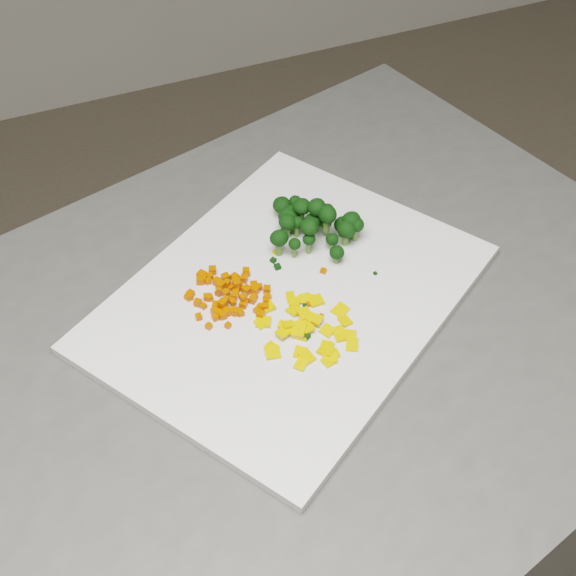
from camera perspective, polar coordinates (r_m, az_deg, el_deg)
name	(u,v)px	position (r m, az deg, el deg)	size (l,w,h in m)	color
counter_block	(273,539)	(1.23, -1.06, -17.44)	(0.95, 0.66, 0.90)	#4D4D4A
cutting_board	(288,298)	(0.88, 0.00, -0.68)	(0.41, 0.32, 0.01)	white
carrot_pile	(226,292)	(0.87, -4.40, -0.28)	(0.09, 0.09, 0.03)	#C83F02
pepper_pile	(306,326)	(0.84, 1.27, -2.71)	(0.10, 0.10, 0.01)	#EBA70C
broccoli_pile	(313,219)	(0.93, 1.78, 4.94)	(0.11, 0.11, 0.05)	black
carrot_cube_0	(239,288)	(0.88, -3.54, 0.03)	(0.01, 0.01, 0.01)	#C83F02
carrot_cube_1	(260,287)	(0.88, -2.03, 0.08)	(0.01, 0.01, 0.01)	#C83F02
carrot_cube_2	(223,315)	(0.86, -4.66, -1.95)	(0.01, 0.01, 0.01)	#C83F02
carrot_cube_3	(266,301)	(0.87, -1.59, -0.90)	(0.01, 0.01, 0.01)	#C83F02
carrot_cube_4	(235,313)	(0.86, -3.76, -1.77)	(0.01, 0.01, 0.01)	#C83F02
carrot_cube_5	(255,290)	(0.88, -2.34, -0.15)	(0.01, 0.01, 0.01)	#C83F02
carrot_cube_6	(207,297)	(0.88, -5.80, -0.65)	(0.01, 0.01, 0.01)	#C83F02
carrot_cube_7	(260,306)	(0.86, -2.02, -1.32)	(0.01, 0.01, 0.01)	#C83F02
carrot_cube_8	(208,281)	(0.89, -5.71, 0.50)	(0.01, 0.01, 0.01)	#C83F02
carrot_cube_9	(236,283)	(0.89, -3.72, 0.39)	(0.01, 0.01, 0.01)	#C83F02
carrot_cube_10	(243,298)	(0.86, -3.20, -0.68)	(0.01, 0.01, 0.01)	#C83F02
carrot_cube_11	(246,271)	(0.90, -3.00, 1.19)	(0.01, 0.01, 0.01)	#C83F02
carrot_cube_12	(235,277)	(0.89, -3.80, 0.77)	(0.01, 0.01, 0.01)	#C83F02
carrot_cube_13	(209,326)	(0.85, -5.66, -2.72)	(0.01, 0.01, 0.01)	#C83F02
carrot_cube_14	(265,307)	(0.86, -1.62, -1.35)	(0.01, 0.01, 0.01)	#C83F02
carrot_cube_15	(204,306)	(0.87, -6.02, -1.29)	(0.01, 0.01, 0.01)	#C83F02
carrot_cube_16	(215,311)	(0.86, -5.21, -1.66)	(0.01, 0.01, 0.01)	#C83F02
carrot_cube_17	(219,284)	(0.88, -4.94, 0.30)	(0.01, 0.01, 0.01)	#C83F02
carrot_cube_18	(228,325)	(0.85, -4.29, -2.67)	(0.01, 0.01, 0.01)	#C83F02
carrot_cube_19	(230,288)	(0.88, -4.12, 0.02)	(0.01, 0.01, 0.01)	#C83F02
carrot_cube_20	(215,317)	(0.86, -5.19, -2.10)	(0.01, 0.01, 0.01)	#C83F02
carrot_cube_21	(237,284)	(0.88, -3.65, 0.32)	(0.01, 0.01, 0.01)	#C83F02
carrot_cube_22	(219,290)	(0.88, -4.90, -0.14)	(0.01, 0.01, 0.01)	#C83F02
carrot_cube_23	(219,293)	(0.88, -4.96, -0.36)	(0.01, 0.01, 0.01)	#C83F02
carrot_cube_24	(247,290)	(0.88, -2.96, -0.15)	(0.01, 0.01, 0.01)	#C83F02
carrot_cube_25	(216,306)	(0.87, -5.14, -1.25)	(0.01, 0.01, 0.01)	#C83F02
carrot_cube_26	(190,294)	(0.88, -6.96, -0.41)	(0.01, 0.01, 0.01)	#C83F02
carrot_cube_27	(257,311)	(0.86, -2.23, -1.61)	(0.01, 0.01, 0.01)	#C83F02
carrot_cube_28	(235,311)	(0.86, -3.81, -1.67)	(0.01, 0.01, 0.01)	#C83F02
carrot_cube_29	(255,297)	(0.87, -2.39, -0.61)	(0.01, 0.01, 0.01)	#C83F02
carrot_cube_30	(238,287)	(0.88, -3.55, 0.09)	(0.01, 0.01, 0.01)	#C83F02
carrot_cube_31	(247,274)	(0.90, -2.97, 1.03)	(0.01, 0.01, 0.01)	#C83F02
carrot_cube_32	(252,300)	(0.87, -2.54, -0.84)	(0.01, 0.01, 0.01)	#C83F02
carrot_cube_33	(217,282)	(0.89, -5.06, 0.45)	(0.01, 0.01, 0.01)	#C83F02
carrot_cube_34	(199,317)	(0.86, -6.37, -2.05)	(0.01, 0.01, 0.01)	#C83F02
carrot_cube_35	(244,279)	(0.89, -3.15, 0.66)	(0.01, 0.01, 0.01)	#C83F02
carrot_cube_36	(231,300)	(0.87, -4.10, -0.86)	(0.01, 0.01, 0.01)	#C83F02
carrot_cube_37	(187,297)	(0.88, -7.17, -0.63)	(0.01, 0.01, 0.01)	#C83F02
carrot_cube_38	(210,298)	(0.88, -5.59, -0.69)	(0.01, 0.01, 0.01)	#C83F02
carrot_cube_39	(243,304)	(0.87, -3.19, -1.17)	(0.01, 0.01, 0.01)	#C83F02
carrot_cube_40	(190,297)	(0.88, -7.02, -0.62)	(0.01, 0.01, 0.01)	#C83F02
carrot_cube_41	(254,285)	(0.88, -2.44, 0.18)	(0.01, 0.01, 0.01)	#C83F02
carrot_cube_42	(267,289)	(0.88, -1.51, -0.10)	(0.01, 0.01, 0.01)	#C83F02
carrot_cube_43	(226,299)	(0.86, -4.44, -0.79)	(0.01, 0.01, 0.01)	#C83F02
carrot_cube_44	(223,306)	(0.87, -4.64, -1.28)	(0.01, 0.01, 0.01)	#C83F02
carrot_cube_45	(240,313)	(0.86, -3.40, -1.77)	(0.01, 0.01, 0.01)	#C83F02
carrot_cube_46	(200,281)	(0.89, -6.25, 0.53)	(0.01, 0.01, 0.01)	#C83F02
carrot_cube_47	(222,303)	(0.86, -4.68, -1.10)	(0.01, 0.01, 0.01)	#C83F02
carrot_cube_48	(213,270)	(0.90, -5.39, 1.26)	(0.01, 0.01, 0.01)	#C83F02
carrot_cube_49	(221,285)	(0.88, -4.82, 0.19)	(0.01, 0.01, 0.01)	#C83F02
carrot_cube_50	(233,302)	(0.86, -3.94, -1.01)	(0.01, 0.01, 0.01)	#C83F02
carrot_cube_51	(261,315)	(0.85, -1.96, -1.92)	(0.01, 0.01, 0.01)	#C83F02
carrot_cube_52	(210,276)	(0.90, -5.56, 0.83)	(0.01, 0.01, 0.01)	#C83F02
carrot_cube_53	(227,312)	(0.86, -4.33, -1.68)	(0.01, 0.01, 0.01)	#C83F02
carrot_cube_54	(227,283)	(0.88, -4.35, 0.36)	(0.01, 0.01, 0.01)	#C83F02
carrot_cube_55	(236,293)	(0.88, -3.72, -0.34)	(0.01, 0.01, 0.01)	#C83F02
carrot_cube_56	(226,277)	(0.89, -4.46, 0.76)	(0.01, 0.01, 0.01)	#C83F02
carrot_cube_57	(203,279)	(0.90, -6.08, 0.65)	(0.01, 0.01, 0.01)	#C83F02
carrot_cube_58	(226,293)	(0.87, -4.43, -0.35)	(0.01, 0.01, 0.01)	#C83F02
carrot_cube_59	(220,314)	(0.86, -4.84, -1.84)	(0.01, 0.01, 0.01)	#C83F02
carrot_cube_60	(198,303)	(0.87, -6.43, -1.04)	(0.01, 0.01, 0.01)	#C83F02
carrot_cube_61	(234,296)	(0.87, -3.83, -0.57)	(0.01, 0.01, 0.01)	#C83F02
carrot_cube_62	(267,297)	(0.87, -1.49, -0.67)	(0.01, 0.01, 0.01)	#C83F02
carrot_cube_63	(202,275)	(0.90, -6.15, 0.91)	(0.01, 0.01, 0.01)	#C83F02
pepper_chunk_0	(331,354)	(0.82, 3.06, -4.74)	(0.02, 0.01, 0.00)	#EBA70C
pepper_chunk_1	(352,345)	(0.83, 4.59, -4.04)	(0.02, 0.01, 0.00)	#EBA70C
pepper_chunk_2	(327,331)	(0.84, 2.82, -3.05)	(0.01, 0.01, 0.00)	#EBA70C
pepper_chunk_3	(316,301)	(0.87, 1.98, -0.91)	(0.01, 0.02, 0.00)	#EBA70C
pepper_chunk_4	(295,302)	(0.87, 0.49, -1.00)	(0.01, 0.01, 0.00)	#EBA70C
pepper_chunk_5	(307,357)	(0.82, 1.34, -4.93)	(0.02, 0.01, 0.00)	#EBA70C
pepper_chunk_6	(327,347)	(0.83, 2.77, -4.20)	(0.01, 0.01, 0.00)	#EBA70C
pepper_chunk_7	(272,352)	(0.82, -1.11, -4.60)	(0.02, 0.02, 0.00)	#EBA70C
pepper_chunk_8	(285,332)	(0.84, -0.25, -3.13)	(0.02, 0.01, 0.00)	#EBA70C
pepper_chunk_9	(305,324)	(0.85, 1.21, -2.60)	(0.02, 0.01, 0.00)	#EBA70C
pepper_chunk_10	(338,331)	(0.84, 3.60, -3.06)	(0.01, 0.01, 0.00)	#EBA70C
pepper_chunk_11	(291,297)	(0.87, 0.18, -0.65)	(0.02, 0.01, 0.00)	#EBA70C
pepper_chunk_12	(263,322)	(0.85, -1.76, -2.44)	(0.02, 0.01, 0.00)	#EBA70C
pepper_chunk_13	(345,321)	(0.85, 4.08, -2.36)	(0.01, 0.01, 0.00)	#EBA70C
pepper_chunk_14	(327,346)	(0.83, 2.81, -4.14)	(0.01, 0.01, 0.00)	#EBA70C
pepper_chunk_15	(329,361)	(0.82, 2.95, -5.20)	(0.01, 0.01, 0.00)	#EBA70C
pepper_chunk_16	(272,347)	(0.83, -1.16, -4.23)	(0.01, 0.01, 0.00)	#EBA70C
pepper_chunk_17	(315,319)	(0.85, 1.95, -2.23)	(0.01, 0.01, 0.00)	#EBA70C
pepper_chunk_18	(326,351)	(0.83, 2.71, -4.52)	(0.02, 0.01, 0.00)	#EBA70C
pepper_chunk_19	(289,325)	(0.84, 0.04, -2.63)	(0.01, 0.01, 0.00)	#EBA70C
pepper_chunk_20	(287,326)	(0.84, -0.10, -2.69)	(0.02, 0.01, 0.00)	#EBA70C
pepper_chunk_21	(261,324)	(0.85, -1.95, -2.55)	(0.01, 0.01, 0.00)	#EBA70C
pepper_chunk_22	(300,335)	(0.84, 0.89, -3.35)	(0.01, 0.02, 0.00)	#EBA70C
pepper_chunk_23	(300,352)	(0.82, 0.89, -4.61)	(0.01, 0.01, 0.00)	#EBA70C
pepper_chunk_24	(307,328)	(0.84, 1.38, -2.83)	(0.01, 0.01, 0.00)	#EBA70C
pepper_chunk_25	(295,310)	(0.86, 0.47, -1.58)	(0.01, 0.01, 0.00)	#EBA70C
pepper_chunk_26	(301,364)	(0.81, 0.92, -5.46)	(0.01, 0.01, 0.00)	#EBA70C
pepper_chunk_27	(349,336)	(0.84, 4.38, -3.40)	(0.01, 0.01, 0.00)	#EBA70C
pepper_chunk_28	(341,337)	(0.84, 3.77, -3.50)	(0.01, 0.01, 0.00)	#EBA70C
pepper_chunk_29	(330,358)	(0.82, 3.01, -5.00)	(0.01, 0.01, 0.00)	#EBA70C
pepper_chunk_30	(305,298)	(0.87, 1.23, -0.71)	(0.01, 0.01, 0.00)	#EBA70C
pepper_chunk_31	(307,299)	(0.87, 1.35, -0.81)	(0.01, 0.01, 0.00)	#EBA70C
pepper_chunk_32	(305,314)	(0.85, 1.20, -1.83)	(0.01, 0.01, 0.00)	#EBA70C
pepper_chunk_33	(299,330)	(0.84, 0.78, -2.98)	(0.02, 0.01, 0.00)	#EBA70C
pepper_chunk_34	(340,310)	(0.86, 3.74, -1.59)	(0.02, 0.01, 0.00)	#EBA70C
pepper_chunk_35	(268,306)	(0.87, -1.44, -1.28)	(0.01, 0.02, 0.00)	#EBA70C
broccoli_floret_0	(297,227)	(0.94, 0.63, 4.34)	(0.02, 0.02, 0.03)	black
broccoli_floret_1	(292,217)	(0.95, 0.29, 5.09)	(0.03, 0.03, 0.03)	black
broccoli_floret_2	(296,210)	(0.96, 0.59, 5.57)	(0.02, 0.02, 0.02)	black
broccoli_floret_3	(346,234)	(0.93, 4.12, 3.84)	(0.03, 0.03, 0.03)	black
broccoli_floret_4	(326,215)	(0.94, 2.69, 5.20)	(0.03, 0.03, 0.03)	black
broccoli_floret_5	(279,243)	(0.91, -0.67, 3.20)	(0.03, 0.03, 0.03)	black
broccoli_floret_6	(294,249)	(0.91, 0.45, 2.81)	(0.02, 0.02, 0.03)	black
broccoli_floret_7	(309,232)	(0.91, 1.48, 3.99)	(0.03, 0.03, 0.03)	black
broccoli_floret_8	(279,245)	(0.92, -0.64, 3.08)	(0.02, 0.02, 0.03)	black
broccoli_floret_9	(316,213)	(0.93, 2.01, 5.38)	(0.03, 0.03, 0.03)	black
broccoli_floret_10	(332,242)	(0.92, 3.12, 3.27)	(0.02, 0.02, 0.02)	black
broccoli_floret_11	(342,227)	(0.94, 3.87, 4.32)	(0.03, 0.03, 0.03)	black
broccoli_floret_12	(336,255)	(0.91, 3.45, 2.34)	(0.02, 0.02, 0.02)	black
broccoli_floret_13	(350,226)	(0.94, 4.45, 4.42)	(0.03, 0.03, 0.04)	black
broccoli_floret_14	(310,230)	(0.91, 1.56, 4.14)	(0.02, 0.02, 0.03)	black
broccoli_floret_15	(301,210)	(0.94, 0.95, 5.58)	(0.03, 0.03, 0.03)	black
broccoli_floret_16	(312,226)	(0.94, 1.72, 4.46)	(0.03, 0.03, 0.03)	black
broccoli_floret_17	(325,227)	(0.94, 2.65, 4.36)	(0.02, 0.02, 0.02)	black
broccoli_floret_18	(281,208)	(0.96, -0.48, 5.72)	(0.03, 0.03, 0.03)	black
broccoli_floret_19	(287,227)	(0.94, -0.07, 4.38)	(0.03, 0.03, 0.03)	black
broccoli_floret_20	(288,225)	(0.94, 0.02, 4.50)	(0.02, 0.02, 0.03)	black
broccoli_floret_21	(297,215)	(0.95, 0.62, 5.22)	(0.03, 0.03, 0.03)	black
broccoli_floret_22	(316,214)	(0.95, 2.00, 5.29)	(0.02, 0.02, 0.03)	black
broccoli_floret_23	(355,230)	(0.93, 4.80, 4.14)	(0.02, 0.02, 0.03)	black
broccoli_floret_24	(309,244)	(0.92, 1.47, 3.12)	(0.02, 0.02, 0.03)	black
broccoli_floret_25	(327,220)	(0.92, 2.77, 4.87)	(0.03, 0.03, 0.03)	black
broccoli_floret_26	(295,207)	(0.96, 0.50, 5.81)	(0.02, 0.02, 0.03)	black
broccoli_floret_27	(287,220)	(0.94, -0.05, 4.84)	(0.03, 0.03, 0.03)	black
stray_bit_0	(309,304)	(0.87, 1.51, -1.15)	(0.01, 0.01, 0.00)	#C83F02
stray_bit_1	(273,260)	(0.91, -1.06, 1.99)	(0.01, 0.01, 0.00)	black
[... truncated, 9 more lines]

